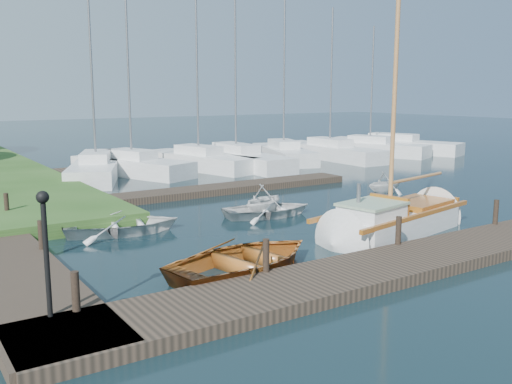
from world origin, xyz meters
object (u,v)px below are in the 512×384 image
mooring_post_0 (76,291)px  mooring_post_3 (496,212)px  tender_c (268,207)px  marina_boat_2 (199,159)px  marina_boat_4 (284,153)px  marina_boat_6 (370,147)px  mooring_post_5 (7,205)px  marina_boat_0 (96,167)px  marina_boat_5 (330,151)px  mooring_post_2 (398,230)px  mooring_post_1 (266,255)px  marina_boat_3 (236,157)px  dinghy (246,255)px  lamp_post (45,237)px  sailboat (395,222)px  marina_boat_1 (132,165)px  marina_boat_7 (393,144)px  tender_a (122,222)px  tender_d (385,181)px  tender_b (264,197)px  mooring_post_4 (41,235)px

mooring_post_0 → mooring_post_3: size_ratio=1.00×
tender_c → marina_boat_2: (3.90, 12.93, 0.23)m
marina_boat_4 → marina_boat_6: bearing=-74.9°
mooring_post_5 → marina_boat_0: size_ratio=0.07×
mooring_post_0 → marina_boat_5: bearing=39.8°
mooring_post_0 → mooring_post_5: 10.01m
mooring_post_3 → mooring_post_2: bearing=180.0°
mooring_post_1 → marina_boat_3: size_ratio=0.06×
dinghy → mooring_post_2: bearing=-113.2°
mooring_post_2 → lamp_post: (-9.50, 0.00, 1.17)m
mooring_post_0 → mooring_post_2: same height
marina_boat_5 → marina_boat_3: bearing=90.9°
mooring_post_0 → marina_boat_0: (6.51, 18.95, -0.13)m
mooring_post_2 → sailboat: (1.84, 1.82, -0.36)m
mooring_post_2 → sailboat: bearing=44.7°
marina_boat_3 → marina_boat_5: bearing=-90.7°
marina_boat_1 → marina_boat_0: bearing=68.3°
marina_boat_2 → marina_boat_7: (16.86, 0.49, -0.00)m
tender_a → marina_boat_6: size_ratio=0.41×
marina_boat_4 → mooring_post_1: bearing=161.2°
marina_boat_3 → marina_boat_6: bearing=-89.8°
marina_boat_2 → marina_boat_7: bearing=-102.3°
marina_boat_1 → marina_boat_4: bearing=-109.7°
marina_boat_6 → mooring_post_1: bearing=108.7°
marina_boat_4 → tender_d: bearing=-176.1°
tender_b → mooring_post_2: bearing=154.2°
tender_a → mooring_post_5: bearing=54.0°
mooring_post_2 → marina_boat_0: bearing=97.5°
tender_b → marina_boat_6: bearing=-81.7°
mooring_post_5 → sailboat: size_ratio=0.08×
tender_c → marina_boat_2: bearing=-6.1°
lamp_post → marina_boat_6: bearing=35.1°
mooring_post_3 → mooring_post_4: size_ratio=1.00×
tender_c → tender_d: tender_d is taller
mooring_post_3 → lamp_post: bearing=180.0°
marina_boat_0 → tender_d: bearing=-117.3°
mooring_post_5 → marina_boat_2: marina_boat_2 is taller
mooring_post_2 → mooring_post_5: bearing=130.4°
mooring_post_2 → mooring_post_3: bearing=0.0°
mooring_post_4 → marina_boat_7: 32.51m
mooring_post_5 → marina_boat_6: size_ratio=0.09×
lamp_post → tender_c: size_ratio=0.73×
mooring_post_5 → sailboat: bearing=-38.4°
mooring_post_1 → tender_c: mooring_post_1 is taller
lamp_post → tender_a: lamp_post is taller
dinghy → tender_d: tender_d is taller
mooring_post_4 → marina_boat_1: size_ratio=0.07×
marina_boat_2 → marina_boat_4: bearing=-101.1°
mooring_post_0 → marina_boat_3: 24.25m
lamp_post → tender_a: bearing=59.8°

